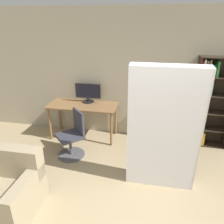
# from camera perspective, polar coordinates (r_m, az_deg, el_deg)

# --- Properties ---
(wall_back) EXTENTS (8.00, 0.06, 2.70)m
(wall_back) POSITION_cam_1_polar(r_m,az_deg,el_deg) (4.62, 8.94, 9.10)
(wall_back) COLOR tan
(wall_back) RESTS_ON ground
(desk) EXTENTS (1.47, 0.63, 0.76)m
(desk) POSITION_cam_1_polar(r_m,az_deg,el_deg) (4.73, -7.63, 0.83)
(desk) COLOR brown
(desk) RESTS_ON ground
(monitor) EXTENTS (0.56, 0.24, 0.41)m
(monitor) POSITION_cam_1_polar(r_m,az_deg,el_deg) (4.76, -6.31, 5.10)
(monitor) COLOR black
(monitor) RESTS_ON desk
(office_chair) EXTENTS (0.62, 0.62, 0.90)m
(office_chair) POSITION_cam_1_polar(r_m,az_deg,el_deg) (4.24, -10.23, -6.82)
(office_chair) COLOR #4C4C51
(office_chair) RESTS_ON ground
(bookshelf) EXTENTS (0.73, 0.31, 1.82)m
(bookshelf) POSITION_cam_1_polar(r_m,az_deg,el_deg) (4.72, 23.68, 2.18)
(bookshelf) COLOR #2D2319
(bookshelf) RESTS_ON ground
(mattress_near) EXTENTS (1.03, 0.31, 1.92)m
(mattress_near) POSITION_cam_1_polar(r_m,az_deg,el_deg) (3.23, 13.39, -4.88)
(mattress_near) COLOR silver
(mattress_near) RESTS_ON ground
(armchair) EXTENTS (0.85, 0.80, 0.85)m
(armchair) POSITION_cam_1_polar(r_m,az_deg,el_deg) (3.43, -25.97, -17.90)
(armchair) COLOR gray
(armchair) RESTS_ON ground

